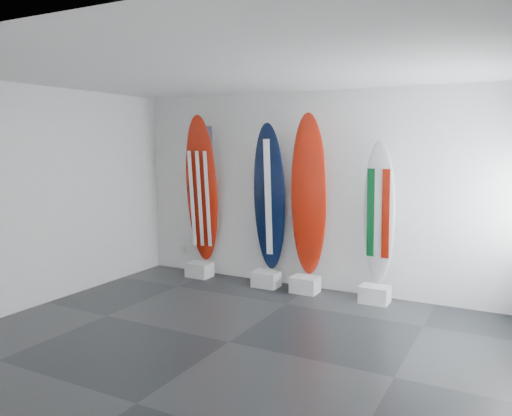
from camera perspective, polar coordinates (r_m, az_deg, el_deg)
The scene contains 14 objects.
floor at distance 5.94m, azimuth -3.07°, elevation -14.78°, with size 6.00×6.00×0.00m, color black.
ceiling at distance 5.55m, azimuth -3.29°, elevation 15.26°, with size 6.00×6.00×0.00m, color white.
wall_back at distance 7.78m, azimuth 6.40°, elevation 1.89°, with size 6.00×6.00×0.00m, color white.
wall_front at distance 3.68m, azimuth -23.86°, elevation -4.82°, with size 6.00×6.00×0.00m, color white.
wall_left at distance 7.54m, azimuth -23.08°, elevation 1.17°, with size 5.00×5.00×0.00m, color white.
display_block_usa at distance 8.62m, azimuth -6.36°, elevation -6.90°, with size 0.40×0.30×0.24m, color silver.
surfboard_usa at distance 8.47m, azimuth -6.10°, elevation 2.06°, with size 0.55×0.08×2.45m, color #941608.
display_block_navy at distance 8.00m, azimuth 1.15°, elevation -7.98°, with size 0.40×0.30×0.24m, color silver.
surfboard_navy at distance 7.85m, azimuth 1.51°, elevation 1.14°, with size 0.52×0.08×2.30m, color black.
display_block_swiss at distance 7.74m, azimuth 5.51°, elevation -8.55°, with size 0.40×0.30×0.24m, color silver.
surfboard_swiss at distance 7.57m, azimuth 5.93°, elevation 1.39°, with size 0.55×0.08×2.43m, color #941608.
display_block_italy at distance 7.42m, azimuth 13.16°, elevation -9.42°, with size 0.40×0.30×0.24m, color silver.
surfboard_italy at distance 7.27m, azimuth 13.62°, elevation -0.57°, with size 0.46×0.08×2.04m, color white.
wall_outlet at distance 9.12m, azimuth -8.26°, elevation -4.65°, with size 0.09×0.02×0.13m, color silver.
Camera 1 is at (2.85, -4.70, 2.24)m, focal length 35.67 mm.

